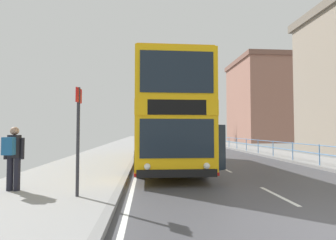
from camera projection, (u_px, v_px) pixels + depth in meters
ground at (316, 234)px, 4.21m from camera, size 15.80×140.00×0.20m
double_decker_bus_main at (165, 119)px, 12.94m from camera, size 3.33×10.46×4.51m
pedestrian_railing_far_kerb at (252, 143)px, 19.43m from camera, size 0.05×32.89×0.97m
pedestrian_with_backpack at (13, 153)px, 6.84m from camera, size 0.54×0.53×1.71m
bus_stop_sign_near at (78, 129)px, 6.32m from camera, size 0.08×0.44×2.69m
bare_tree_far_00 at (207, 124)px, 43.24m from camera, size 1.81×2.78×5.85m
background_building_01 at (273, 101)px, 40.31m from camera, size 12.14×10.97×12.90m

